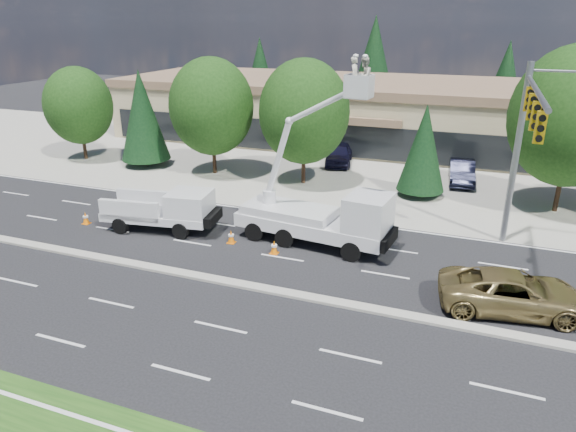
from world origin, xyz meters
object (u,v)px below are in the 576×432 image
at_px(minivan, 514,292).
at_px(bucket_truck, 326,208).
at_px(utility_pickup, 166,214).
at_px(signal_mast, 524,134).

bearing_deg(minivan, bucket_truck, 60.00).
bearing_deg(minivan, utility_pickup, 73.54).
xyz_separation_m(signal_mast, minivan, (0.21, -5.07, -5.26)).
distance_m(utility_pickup, minivan, 17.58).
height_order(signal_mast, bucket_truck, bucket_truck).
height_order(utility_pickup, minivan, utility_pickup).
height_order(signal_mast, utility_pickup, signal_mast).
relative_size(bucket_truck, minivan, 1.64).
height_order(bucket_truck, minivan, bucket_truck).
relative_size(signal_mast, minivan, 1.78).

